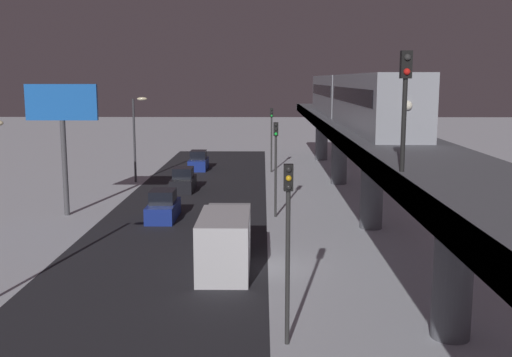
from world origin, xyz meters
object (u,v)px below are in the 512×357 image
sedan_blue (163,207)px  traffic_light_far (272,130)px  traffic_light_mid (276,155)px  subway_train (351,96)px  rail_signal (405,90)px  sedan_black (183,181)px  sedan_blue_2 (199,162)px  commercial_billboard (62,115)px  box_truck (226,240)px  traffic_light_near (288,228)px

sedan_blue → traffic_light_far: 22.18m
traffic_light_mid → subway_train: bearing=-130.6°
traffic_light_far → traffic_light_mid: bearing=90.0°
sedan_blue → traffic_light_mid: bearing=-174.6°
rail_signal → subway_train: bearing=-94.5°
sedan_black → traffic_light_far: 13.18m
sedan_blue_2 → commercial_billboard: commercial_billboard is taller
traffic_light_mid → commercial_billboard: bearing=-1.5°
sedan_blue_2 → traffic_light_mid: size_ratio=0.63×
rail_signal → sedan_blue: (11.32, -19.08, -8.07)m
traffic_light_mid → traffic_light_far: 19.88m
rail_signal → traffic_light_mid: 20.68m
sedan_blue → sedan_blue_2: same height
subway_train → commercial_billboard: bearing=17.9°
sedan_blue_2 → commercial_billboard: (6.80, 21.24, 6.03)m
box_truck → subway_train: bearing=-115.8°
rail_signal → sedan_black: size_ratio=0.99×
sedan_blue → commercial_billboard: bearing=-9.1°
sedan_black → traffic_light_far: bearing=-126.1°
traffic_light_near → traffic_light_far: bearing=-90.0°
traffic_light_near → traffic_light_mid: bearing=-90.0°
traffic_light_far → traffic_light_near: bearing=90.0°
traffic_light_near → commercial_billboard: size_ratio=0.72×
sedan_blue → commercial_billboard: size_ratio=0.48×
sedan_blue_2 → traffic_light_far: bearing=167.0°
subway_train → traffic_light_near: subway_train is taller
subway_train → traffic_light_mid: bearing=49.4°
commercial_billboard → traffic_light_far: bearing=-126.3°
traffic_light_near → subway_train: bearing=-102.5°
rail_signal → commercial_billboard: rail_signal is taller
subway_train → commercial_billboard: size_ratio=4.14×
sedan_blue_2 → commercial_billboard: size_ratio=0.46×
traffic_light_near → sedan_blue: bearing=-68.6°
sedan_blue_2 → traffic_light_far: 8.42m
traffic_light_mid → traffic_light_far: (0.00, -19.88, 0.00)m
rail_signal → traffic_light_near: rail_signal is taller
sedan_black → box_truck: 21.06m
sedan_blue_2 → commercial_billboard: bearing=72.2°
traffic_light_near → traffic_light_mid: same height
subway_train → traffic_light_far: subway_train is taller
subway_train → commercial_billboard: subway_train is taller
sedan_blue → traffic_light_far: traffic_light_far is taller
traffic_light_near → traffic_light_far: 39.77m
commercial_billboard → rail_signal: bearing=132.0°
sedan_blue_2 → commercial_billboard: 23.10m
sedan_black → traffic_light_far: size_ratio=0.63×
sedan_blue_2 → traffic_light_near: bearing=100.2°
rail_signal → box_truck: size_ratio=0.54×
sedan_blue → sedan_black: (0.00, -10.31, 0.00)m
sedan_blue → sedan_black: bearing=-90.0°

